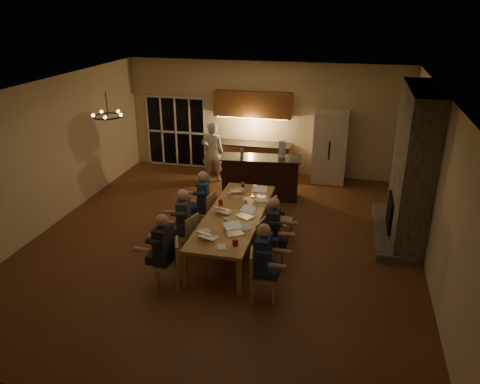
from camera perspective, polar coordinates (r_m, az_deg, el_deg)
name	(u,v)px	position (r m, az deg, el deg)	size (l,w,h in m)	color
floor	(224,242)	(9.96, -1.99, -6.09)	(9.00, 9.00, 0.00)	brown
back_wall	(265,119)	(13.53, 3.05, 8.93)	(8.00, 0.04, 3.20)	beige
left_wall	(45,156)	(11.03, -22.73, 4.06)	(0.04, 9.00, 3.20)	beige
right_wall	(438,188)	(9.14, 22.96, 0.40)	(0.04, 9.00, 3.20)	beige
ceiling	(221,89)	(8.88, -2.27, 12.48)	(8.00, 9.00, 0.04)	white
french_doors	(176,132)	(14.34, -7.78, 7.26)	(1.86, 0.08, 2.10)	black
fireplace	(412,166)	(10.21, 20.28, 3.02)	(0.58, 2.50, 3.20)	#6D6555
kitchenette	(252,134)	(13.38, 1.49, 7.03)	(2.24, 0.68, 2.40)	brown
refrigerator	(330,147)	(13.13, 10.91, 5.41)	(0.90, 0.68, 2.00)	beige
dining_table	(234,231)	(9.59, -0.68, -4.73)	(1.10, 3.35, 0.75)	#B37847
bar_island	(260,177)	(11.96, 2.50, 1.78)	(2.00, 0.68, 1.08)	black
chair_left_near	(167,264)	(8.40, -8.95, -8.71)	(0.44, 0.44, 0.89)	tan
chair_left_mid	(184,235)	(9.33, -6.80, -5.24)	(0.44, 0.44, 0.89)	tan
chair_left_far	(203,211)	(10.30, -4.53, -2.37)	(0.44, 0.44, 0.89)	tan
chair_right_near	(263,276)	(8.01, 2.84, -10.14)	(0.44, 0.44, 0.89)	tan
chair_right_mid	(271,243)	(8.99, 3.75, -6.27)	(0.44, 0.44, 0.89)	tan
chair_right_far	(281,220)	(9.91, 4.98, -3.42)	(0.44, 0.44, 0.89)	tan
person_left_near	(164,250)	(8.34, -9.27, -7.05)	(0.60, 0.60, 1.38)	#24262E
person_right_near	(263,261)	(7.93, 2.86, -8.40)	(0.60, 0.60, 1.38)	navy
person_left_mid	(184,222)	(9.30, -6.84, -3.65)	(0.60, 0.60, 1.38)	#373B41
person_right_mid	(273,231)	(8.89, 4.05, -4.81)	(0.60, 0.60, 1.38)	#24262E
person_left_far	(203,201)	(10.20, -4.47, -1.12)	(0.60, 0.60, 1.38)	navy
standing_person	(213,152)	(13.01, -3.36, 4.89)	(0.61, 0.40, 1.68)	silver
chandelier	(108,116)	(9.11, -15.80, 8.89)	(0.56, 0.56, 0.03)	black
laptop_a	(209,232)	(8.50, -3.85, -4.85)	(0.32, 0.28, 0.23)	silver
laptop_b	(235,228)	(8.60, -0.65, -4.47)	(0.32, 0.28, 0.23)	silver
laptop_c	(224,207)	(9.47, -1.97, -1.82)	(0.32, 0.28, 0.23)	silver
laptop_d	(245,211)	(9.27, 0.60, -2.39)	(0.32, 0.28, 0.23)	silver
laptop_e	(237,187)	(10.48, -0.34, 0.64)	(0.32, 0.28, 0.23)	silver
laptop_f	(259,191)	(10.23, 2.32, 0.07)	(0.32, 0.28, 0.23)	silver
mug_front	(226,221)	(9.03, -1.70, -3.53)	(0.09, 0.09, 0.10)	silver
mug_mid	(246,202)	(9.86, 0.71, -1.21)	(0.08, 0.08, 0.10)	silver
mug_back	(229,195)	(10.22, -1.34, -0.32)	(0.09, 0.09, 0.10)	silver
redcup_near	(235,242)	(8.24, -0.57, -6.15)	(0.10, 0.10, 0.12)	red
redcup_mid	(221,202)	(9.82, -2.38, -1.27)	(0.09, 0.09, 0.12)	red
redcup_far	(255,187)	(10.59, 1.86, 0.55)	(0.08, 0.08, 0.12)	red
can_silver	(226,226)	(8.79, -1.71, -4.22)	(0.07, 0.07, 0.12)	#B2B2B7
can_cola	(243,185)	(10.71, 0.34, 0.84)	(0.06, 0.06, 0.12)	#3F0F0C
plate_near	(244,228)	(8.86, 0.55, -4.37)	(0.28, 0.28, 0.02)	silver
plate_left	(204,231)	(8.75, -4.38, -4.78)	(0.25, 0.25, 0.02)	silver
plate_far	(260,200)	(10.04, 2.49, -1.04)	(0.26, 0.26, 0.02)	silver
notepad	(221,247)	(8.21, -2.30, -6.71)	(0.15, 0.21, 0.01)	white
bar_bottle	(242,153)	(11.71, 0.24, 4.78)	(0.08, 0.08, 0.24)	#99999E
bar_blender	(282,149)	(11.75, 5.14, 5.22)	(0.14, 0.14, 0.43)	silver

